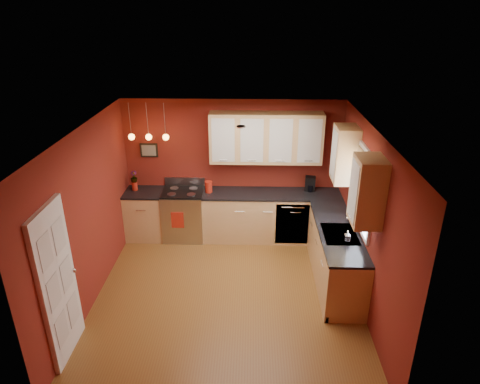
{
  "coord_description": "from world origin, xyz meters",
  "views": [
    {
      "loc": [
        0.35,
        -5.4,
        4.13
      ],
      "look_at": [
        0.17,
        1.0,
        1.3
      ],
      "focal_mm": 32.0,
      "sensor_mm": 36.0,
      "label": 1
    }
  ],
  "objects_px": {
    "soap_pump": "(347,237)",
    "sink": "(340,235)",
    "gas_range": "(184,214)",
    "red_canister": "(209,187)",
    "coffee_maker": "(310,184)"
  },
  "relations": [
    {
      "from": "sink",
      "to": "red_canister",
      "type": "bearing_deg",
      "value": 144.87
    },
    {
      "from": "gas_range",
      "to": "coffee_maker",
      "type": "bearing_deg",
      "value": 3.31
    },
    {
      "from": "soap_pump",
      "to": "gas_range",
      "type": "bearing_deg",
      "value": 146.82
    },
    {
      "from": "sink",
      "to": "coffee_maker",
      "type": "distance_m",
      "value": 1.66
    },
    {
      "from": "red_canister",
      "to": "coffee_maker",
      "type": "relative_size",
      "value": 0.78
    },
    {
      "from": "gas_range",
      "to": "sink",
      "type": "relative_size",
      "value": 1.59
    },
    {
      "from": "sink",
      "to": "red_canister",
      "type": "distance_m",
      "value": 2.62
    },
    {
      "from": "red_canister",
      "to": "soap_pump",
      "type": "bearing_deg",
      "value": -38.67
    },
    {
      "from": "gas_range",
      "to": "red_canister",
      "type": "height_order",
      "value": "red_canister"
    },
    {
      "from": "red_canister",
      "to": "coffee_maker",
      "type": "bearing_deg",
      "value": 4.09
    },
    {
      "from": "coffee_maker",
      "to": "soap_pump",
      "type": "distance_m",
      "value": 1.91
    },
    {
      "from": "gas_range",
      "to": "red_canister",
      "type": "bearing_deg",
      "value": 0.32
    },
    {
      "from": "sink",
      "to": "gas_range",
      "type": "bearing_deg",
      "value": 150.22
    },
    {
      "from": "red_canister",
      "to": "soap_pump",
      "type": "relative_size",
      "value": 1.15
    },
    {
      "from": "soap_pump",
      "to": "sink",
      "type": "bearing_deg",
      "value": 101.6
    }
  ]
}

